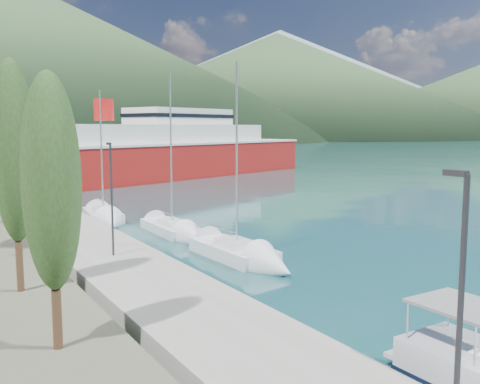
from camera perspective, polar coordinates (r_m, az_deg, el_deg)
ground at (r=136.68m, az=-23.76°, el=3.13°), size 1400.00×1400.00×0.00m
quay at (r=42.84m, az=-18.99°, el=-3.21°), size 5.00×88.00×0.80m
hills_far at (r=656.74m, az=-17.74°, el=12.71°), size 1480.00×900.00×180.00m
hills_near at (r=406.85m, az=-14.91°, el=12.57°), size 1010.00×520.00×115.00m
lamp_posts at (r=30.22m, az=-14.13°, el=-0.09°), size 0.15×46.35×6.06m
sailboat_near at (r=30.09m, az=1.41°, el=-7.19°), size 2.86×8.65×12.31m
sailboat_mid at (r=37.54m, az=-6.23°, el=-4.42°), size 2.40×8.65×12.40m
sailboat_far at (r=44.03m, az=-14.02°, el=-2.88°), size 3.50×8.16×11.62m
ferry at (r=81.71m, az=-9.35°, el=4.05°), size 61.67×33.18×12.11m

